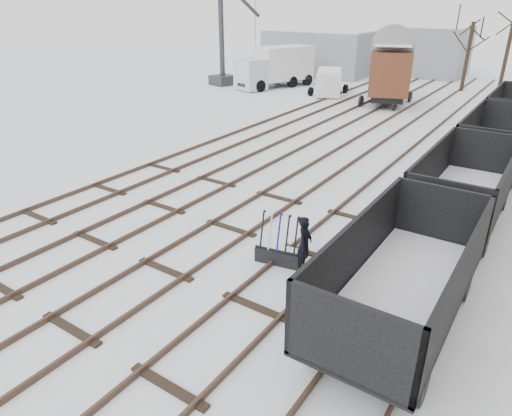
% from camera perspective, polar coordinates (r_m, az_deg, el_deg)
% --- Properties ---
extents(ground, '(120.00, 120.00, 0.00)m').
position_cam_1_polar(ground, '(12.91, -11.22, -7.68)').
color(ground, white).
rests_on(ground, ground).
extents(tracks, '(13.90, 52.00, 0.16)m').
position_cam_1_polar(tracks, '(23.60, 12.70, 7.50)').
color(tracks, black).
rests_on(tracks, ground).
extents(shed_left, '(10.00, 8.00, 4.10)m').
position_cam_1_polar(shed_left, '(48.53, 8.54, 18.80)').
color(shed_left, gray).
rests_on(shed_left, ground).
extents(shed_right, '(7.00, 6.00, 4.50)m').
position_cam_1_polar(shed_right, '(49.18, 20.67, 17.89)').
color(shed_right, gray).
rests_on(shed_right, ground).
extents(ground_frame, '(1.35, 0.64, 1.49)m').
position_cam_1_polar(ground_frame, '(12.89, 2.84, -5.74)').
color(ground_frame, black).
rests_on(ground_frame, ground).
extents(worker, '(0.49, 0.64, 1.59)m').
position_cam_1_polar(worker, '(12.40, 6.10, -4.47)').
color(worker, black).
rests_on(worker, ground).
extents(freight_wagon_a, '(2.39, 5.99, 2.44)m').
position_cam_1_polar(freight_wagon_a, '(10.70, 17.56, -9.92)').
color(freight_wagon_a, black).
rests_on(freight_wagon_a, ground).
extents(freight_wagon_b, '(2.39, 5.99, 2.44)m').
position_cam_1_polar(freight_wagon_b, '(16.34, 24.42, 1.31)').
color(freight_wagon_b, black).
rests_on(freight_wagon_b, ground).
extents(freight_wagon_c, '(2.39, 5.99, 2.44)m').
position_cam_1_polar(freight_wagon_c, '(22.39, 27.66, 6.64)').
color(freight_wagon_c, black).
rests_on(freight_wagon_c, ground).
extents(box_van_wagon, '(4.49, 6.01, 4.10)m').
position_cam_1_polar(box_van_wagon, '(34.10, 16.36, 16.30)').
color(box_van_wagon, black).
rests_on(box_van_wagon, ground).
extents(lorry, '(3.86, 7.44, 3.23)m').
position_cam_1_polar(lorry, '(39.77, 2.49, 17.23)').
color(lorry, black).
rests_on(lorry, ground).
extents(panel_van, '(3.35, 4.55, 1.84)m').
position_cam_1_polar(panel_van, '(37.07, 9.10, 15.31)').
color(panel_van, silver).
rests_on(panel_van, ground).
extents(crane, '(2.15, 5.36, 8.98)m').
position_cam_1_polar(crane, '(41.06, -4.07, 18.41)').
color(crane, '#303035').
rests_on(crane, ground).
extents(tree_far_left, '(0.30, 0.30, 5.22)m').
position_cam_1_polar(tree_far_left, '(41.39, 24.89, 16.72)').
color(tree_far_left, black).
rests_on(tree_far_left, ground).
extents(tree_far_right, '(0.30, 0.30, 7.52)m').
position_cam_1_polar(tree_far_right, '(43.04, 29.11, 17.73)').
color(tree_far_right, black).
rests_on(tree_far_right, ground).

